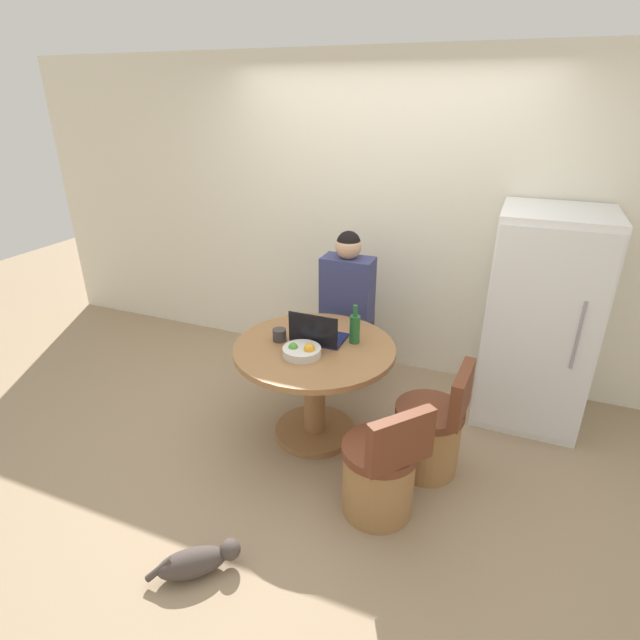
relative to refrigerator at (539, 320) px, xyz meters
The scene contains 12 objects.
ground_plane 1.82m from the refrigerator, 143.31° to the right, with size 12.00×12.00×0.00m, color #9E8466.
wall_back 1.47m from the refrigerator, 162.89° to the left, with size 7.00×0.06×2.60m.
refrigerator is the anchor object (origin of this frame).
dining_table 1.67m from the refrigerator, 148.02° to the right, with size 1.10×1.10×0.72m.
chair_near_right_corner 1.68m from the refrigerator, 118.26° to the right, with size 0.51×0.51×0.78m.
chair_right_side 1.20m from the refrigerator, 121.37° to the right, with size 0.44×0.44×0.78m.
person_seated 1.42m from the refrigerator, behind, with size 0.40×0.37×1.34m.
laptop 1.61m from the refrigerator, 150.47° to the right, with size 0.35×0.25×0.23m.
fruit_bowl 1.75m from the refrigerator, 144.14° to the right, with size 0.25×0.25×0.10m.
coffee_cup 1.87m from the refrigerator, 151.75° to the right, with size 0.09×0.09×0.08m.
bottle 1.36m from the refrigerator, 148.34° to the right, with size 0.07×0.07×0.27m.
cat 2.74m from the refrigerator, 124.66° to the right, with size 0.40×0.35×0.16m.
Camera 1 is at (1.09, -2.64, 2.28)m, focal length 28.00 mm.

